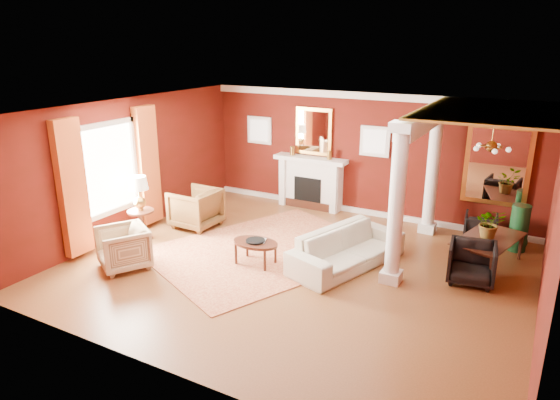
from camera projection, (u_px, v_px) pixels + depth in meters
The scene contains 27 objects.
ground at pixel (296, 268), 9.25m from camera, with size 8.00×8.00×0.00m, color brown.
room_shell at pixel (298, 162), 8.63m from camera, with size 8.04×7.04×2.92m.
fireplace at pixel (310, 182), 12.42m from camera, with size 1.85×0.42×1.29m.
overmantel_mirror at pixel (314, 131), 12.15m from camera, with size 0.95×0.07×1.15m.
flank_window_left at pixel (259, 130), 12.89m from camera, with size 0.70×0.07×0.70m.
flank_window_right at pixel (375, 141), 11.48m from camera, with size 0.70×0.07×0.70m.
left_window at pixel (112, 175), 10.10m from camera, with size 0.21×2.55×2.60m.
column_front at pixel (396, 204), 8.29m from camera, with size 0.36×0.36×2.80m.
column_back at pixel (433, 169), 10.54m from camera, with size 0.36×0.36×2.80m.
header_beam at pixel (426, 120), 9.26m from camera, with size 0.30×3.20×0.32m, color white.
amber_ceiling at pixel (493, 111), 8.53m from camera, with size 2.30×3.40×0.04m, color gold.
dining_mirror at pixel (497, 165), 10.33m from camera, with size 1.30×0.07×1.70m.
chandelier at pixel (491, 147), 8.74m from camera, with size 0.60×0.62×0.75m.
crown_trim at pixel (367, 96), 11.28m from camera, with size 8.00×0.08×0.16m, color white.
base_trim at pixel (361, 211), 12.12m from camera, with size 8.00×0.08×0.12m, color white.
rug at pixel (265, 250), 9.99m from camera, with size 3.18×4.24×0.02m, color maroon.
sofa at pixel (347, 243), 9.20m from camera, with size 2.38×0.70×0.93m, color beige.
armchair_leopard at pixel (196, 206), 11.14m from camera, with size 0.94×0.88×0.97m, color black.
armchair_stripe at pixel (123, 246), 9.13m from camera, with size 0.84×0.79×0.86m, color #CBB587.
coffee_table at pixel (256, 244), 9.28m from camera, with size 0.90×0.90×0.45m.
coffee_book at pixel (256, 235), 9.27m from camera, with size 0.18×0.02×0.24m, color black.
side_table at pixel (139, 198), 10.32m from camera, with size 0.55×0.55×1.37m.
dining_table at pixel (490, 244), 9.20m from camera, with size 1.56×0.55×0.87m, color black.
dining_chair_near at pixel (472, 261), 8.60m from camera, with size 0.76×0.71×0.79m, color black.
dining_chair_far at pixel (481, 226), 10.39m from camera, with size 0.63×0.59×0.65m, color black.
green_urn at pixel (518, 232), 9.92m from camera, with size 0.40×0.40×0.96m.
potted_plant at pixel (492, 210), 9.05m from camera, with size 0.52×0.57×0.45m, color #26591E.
Camera 1 is at (3.78, -7.53, 4.04)m, focal length 32.00 mm.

